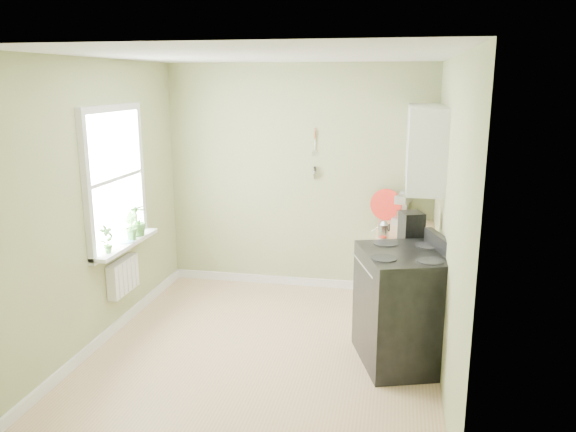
% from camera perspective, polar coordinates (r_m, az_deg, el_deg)
% --- Properties ---
extents(floor, '(3.20, 3.60, 0.02)m').
position_cam_1_polar(floor, '(5.49, -2.41, -13.57)').
color(floor, tan).
rests_on(floor, ground).
extents(ceiling, '(3.20, 3.60, 0.02)m').
position_cam_1_polar(ceiling, '(4.89, -2.73, 16.11)').
color(ceiling, white).
rests_on(ceiling, wall_back).
extents(wall_back, '(3.20, 0.02, 2.70)m').
position_cam_1_polar(wall_back, '(6.75, 1.07, 3.84)').
color(wall_back, tan).
rests_on(wall_back, floor).
extents(wall_left, '(0.02, 3.60, 2.70)m').
position_cam_1_polar(wall_left, '(5.61, -18.75, 1.10)').
color(wall_left, tan).
rests_on(wall_left, floor).
extents(wall_right, '(0.02, 3.60, 2.70)m').
position_cam_1_polar(wall_right, '(4.90, 16.06, -0.45)').
color(wall_right, tan).
rests_on(wall_right, floor).
extents(base_cabinets, '(0.60, 1.60, 0.87)m').
position_cam_1_polar(base_cabinets, '(6.10, 11.85, -6.43)').
color(base_cabinets, white).
rests_on(base_cabinets, floor).
extents(countertop, '(0.64, 1.60, 0.04)m').
position_cam_1_polar(countertop, '(5.96, 11.96, -2.31)').
color(countertop, '#E3BE8B').
rests_on(countertop, base_cabinets).
extents(upper_cabinets, '(0.35, 1.40, 0.80)m').
position_cam_1_polar(upper_cabinets, '(5.88, 13.74, 6.92)').
color(upper_cabinets, white).
rests_on(upper_cabinets, wall_right).
extents(window, '(0.06, 1.14, 1.44)m').
position_cam_1_polar(window, '(5.82, -17.22, 3.65)').
color(window, white).
rests_on(window, wall_left).
extents(window_sill, '(0.18, 1.14, 0.04)m').
position_cam_1_polar(window_sill, '(5.93, -16.15, -2.75)').
color(window_sill, white).
rests_on(window_sill, wall_left).
extents(radiator, '(0.12, 0.50, 0.35)m').
position_cam_1_polar(radiator, '(6.00, -16.41, -5.89)').
color(radiator, white).
rests_on(radiator, wall_left).
extents(wall_utensils, '(0.02, 0.14, 0.58)m').
position_cam_1_polar(wall_utensils, '(6.66, 2.74, 5.55)').
color(wall_utensils, '#E3BE8B').
rests_on(wall_utensils, wall_back).
extents(stove, '(0.98, 1.03, 1.17)m').
position_cam_1_polar(stove, '(5.18, 11.72, -9.01)').
color(stove, black).
rests_on(stove, floor).
extents(stand_mixer, '(0.26, 0.33, 0.36)m').
position_cam_1_polar(stand_mixer, '(6.53, 11.63, 0.65)').
color(stand_mixer, '#B2B2B7').
rests_on(stand_mixer, countertop).
extents(kettle, '(0.18, 0.11, 0.19)m').
position_cam_1_polar(kettle, '(5.85, 9.67, -1.37)').
color(kettle, silver).
rests_on(kettle, countertop).
extents(coffee_maker, '(0.26, 0.28, 0.35)m').
position_cam_1_polar(coffee_maker, '(5.58, 12.38, -1.45)').
color(coffee_maker, black).
rests_on(coffee_maker, countertop).
extents(red_tray, '(0.37, 0.14, 0.37)m').
position_cam_1_polar(red_tray, '(6.61, 9.92, 1.16)').
color(red_tray, red).
rests_on(red_tray, countertop).
extents(jar, '(0.08, 0.08, 0.08)m').
position_cam_1_polar(jar, '(5.64, 9.58, -2.46)').
color(jar, '#BBA796').
rests_on(jar, countertop).
extents(plant_a, '(0.15, 0.17, 0.27)m').
position_cam_1_polar(plant_a, '(5.56, -17.92, -2.26)').
color(plant_a, '#467A33').
rests_on(plant_a, window_sill).
extents(plant_b, '(0.20, 0.20, 0.28)m').
position_cam_1_polar(plant_b, '(5.97, -15.71, -1.00)').
color(plant_b, '#467A33').
rests_on(plant_b, window_sill).
extents(plant_c, '(0.26, 0.26, 0.33)m').
position_cam_1_polar(plant_c, '(6.10, -15.08, -0.42)').
color(plant_c, '#467A33').
rests_on(plant_c, window_sill).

